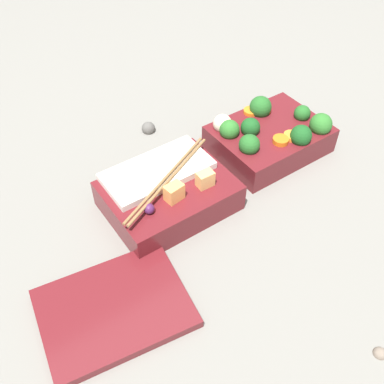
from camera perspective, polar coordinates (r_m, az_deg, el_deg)
ground_plane at (r=0.82m, az=4.54°, el=2.53°), size 3.00×3.00×0.00m
bento_tray_vegetable at (r=0.85m, az=9.76°, el=7.02°), size 0.20×0.15×0.08m
bento_tray_rice at (r=0.74m, az=-3.10°, el=-0.10°), size 0.21×0.15×0.08m
bento_lid at (r=0.64m, az=-9.85°, el=-14.35°), size 0.22×0.18×0.01m
pebble_0 at (r=0.91m, az=-5.55°, el=8.04°), size 0.03×0.03×0.03m
pebble_1 at (r=0.65m, az=22.82°, el=-18.24°), size 0.02×0.02×0.02m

